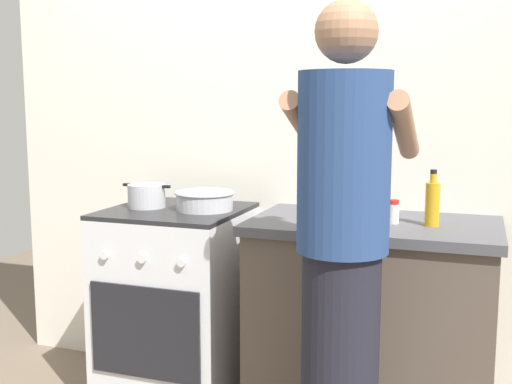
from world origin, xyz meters
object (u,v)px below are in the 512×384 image
Objects in this scene: spice_bottle at (394,212)px; pot at (147,196)px; mixing_bowl at (205,200)px; stove_range at (177,304)px; person at (342,263)px; utensil_crock at (336,192)px; oil_bottle at (432,203)px.

pot is at bearing 179.35° from spice_bottle.
stove_range is at bearing -173.58° from mixing_bowl.
person is (-0.10, -0.53, -0.09)m from spice_bottle.
spice_bottle is (0.84, -0.04, -0.00)m from mixing_bowl.
mixing_bowl is 0.88× the size of utensil_crock.
spice_bottle is at bearing -1.27° from stove_range.
oil_bottle is (0.43, -0.20, 0.00)m from utensil_crock.
oil_bottle is at bearing -1.13° from stove_range.
person is at bearing -27.78° from pot.
utensil_crock reaches higher than stove_range.
spice_bottle is at bearing 79.67° from person.
spice_bottle is 0.06× the size of person.
pot reaches higher than stove_range.
pot is 0.14× the size of person.
person reaches higher than spice_bottle.
mixing_bowl is at bearing 177.45° from spice_bottle.
person reaches higher than stove_range.
pot is at bearing -167.32° from utensil_crock.
mixing_bowl is at bearing 5.06° from pot.
spice_bottle is at bearing 179.79° from oil_bottle.
pot is 2.49× the size of spice_bottle.
mixing_bowl is 0.16× the size of person.
spice_bottle is (0.28, -0.20, -0.04)m from utensil_crock.
stove_range is at bearing 178.73° from spice_bottle.
utensil_crock reaches higher than oil_bottle.
pot is at bearing 152.22° from person.
utensil_crock is at bearing 12.68° from pot.
mixing_bowl is 0.94m from person.
utensil_crock is (0.70, 0.18, 0.54)m from stove_range.
pot is 0.86m from utensil_crock.
spice_bottle is at bearing -2.55° from mixing_bowl.
pot is 0.78× the size of utensil_crock.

